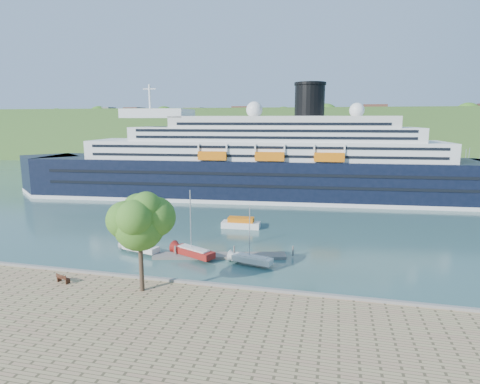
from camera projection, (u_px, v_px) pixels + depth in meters
ground at (151, 287)px, 47.10m from camera, size 400.00×400.00×0.00m
far_hillside at (291, 136)px, 183.70m from camera, size 400.00×50.00×24.00m
quay_coping at (150, 278)px, 46.70m from camera, size 220.00×0.50×0.30m
cruise_ship at (254, 142)px, 98.02m from camera, size 125.73×29.71×27.98m
park_bench at (63, 278)px, 45.68m from camera, size 1.89×1.17×1.13m
promenade_tree at (140, 238)px, 42.58m from camera, size 7.18×7.18×11.89m
floating_pontoon at (220, 256)px, 57.08m from camera, size 18.85×6.63×0.42m
sailboat_white_near at (139, 226)px, 58.01m from camera, size 6.68×3.43×8.31m
sailboat_red at (193, 227)px, 55.71m from camera, size 7.39×4.82×9.32m
sailboat_white_far at (252, 237)px, 53.32m from camera, size 6.37×3.09×7.93m
tender_launch at (241, 223)px, 72.45m from camera, size 7.07×2.69×1.93m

